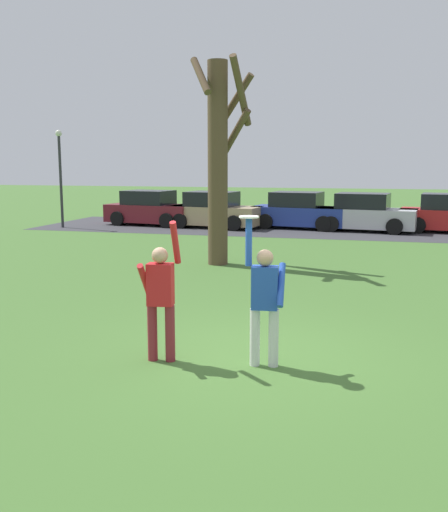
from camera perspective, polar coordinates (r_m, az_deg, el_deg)
ground_plane at (r=8.54m, az=2.69°, el=-9.98°), size 120.00×120.00×0.00m
person_catcher at (r=7.90m, az=4.07°, el=-4.15°), size 0.56×0.49×2.08m
person_defender at (r=8.14m, az=-6.35°, el=-3.79°), size 0.57×0.49×2.04m
frisbee_disc at (r=7.74m, az=2.50°, el=3.92°), size 0.27×0.27×0.02m
parked_car_maroon at (r=26.75m, az=-7.31°, el=4.65°), size 4.31×2.47×1.59m
parked_car_tan at (r=25.44m, az=-0.99°, el=4.49°), size 4.31×2.47×1.59m
parked_car_blue at (r=25.39m, az=7.47°, el=4.41°), size 4.31×2.47×1.59m
parked_car_silver at (r=24.82m, az=13.89°, el=4.11°), size 4.31×2.47×1.59m
parking_strip at (r=24.95m, az=10.65°, el=2.58°), size 25.82×6.40×0.01m
bare_tree_tall at (r=15.95m, az=-0.47°, el=9.90°), size 1.77×1.78×5.67m
lamppost_by_lot at (r=26.35m, az=-16.02°, el=8.35°), size 0.28×0.28×4.26m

